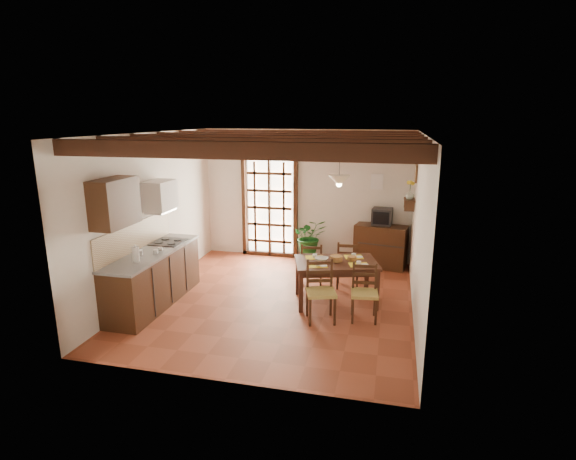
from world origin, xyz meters
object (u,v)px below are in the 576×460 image
(chair_near_left, at_px, (321,302))
(chair_far_left, at_px, (311,274))
(potted_plant, at_px, (310,236))
(dining_table, at_px, (336,267))
(chair_far_right, at_px, (348,272))
(crt_tv, at_px, (382,216))
(chair_near_right, at_px, (364,303))
(pendant_lamp, at_px, (339,179))
(kitchen_counter, at_px, (154,277))
(sideboard, at_px, (381,246))

(chair_near_left, height_order, chair_far_left, chair_near_left)
(potted_plant, bearing_deg, chair_near_left, -75.95)
(dining_table, height_order, chair_far_left, chair_far_left)
(chair_far_left, bearing_deg, chair_far_right, -172.49)
(crt_tv, bearing_deg, chair_near_left, -100.35)
(chair_near_right, height_order, pendant_lamp, pendant_lamp)
(kitchen_counter, xyz_separation_m, chair_near_right, (3.45, 0.19, -0.20))
(kitchen_counter, height_order, chair_far_right, kitchen_counter)
(chair_near_left, bearing_deg, chair_far_right, 62.52)
(crt_tv, xyz_separation_m, potted_plant, (-1.49, -0.02, -0.51))
(chair_far_right, bearing_deg, dining_table, 75.74)
(chair_near_left, bearing_deg, sideboard, 56.48)
(kitchen_counter, relative_size, chair_near_left, 2.40)
(chair_near_left, xyz_separation_m, crt_tv, (0.80, 2.82, 0.78))
(chair_near_left, xyz_separation_m, potted_plant, (-0.70, 2.79, 0.28))
(chair_far_left, height_order, sideboard, sideboard)
(chair_far_right, xyz_separation_m, pendant_lamp, (-0.13, -0.65, 1.80))
(chair_far_left, bearing_deg, pendant_lamp, 129.29)
(chair_near_left, relative_size, chair_near_right, 1.07)
(crt_tv, bearing_deg, pendant_lamp, -103.28)
(chair_near_right, relative_size, crt_tv, 2.04)
(chair_near_right, xyz_separation_m, crt_tv, (0.15, 2.63, 0.80))
(kitchen_counter, height_order, chair_near_left, kitchen_counter)
(potted_plant, height_order, pendant_lamp, pendant_lamp)
(potted_plant, bearing_deg, chair_far_left, -78.03)
(potted_plant, bearing_deg, dining_table, -67.91)
(chair_near_right, distance_m, sideboard, 2.64)
(dining_table, bearing_deg, chair_far_right, 64.13)
(dining_table, height_order, crt_tv, crt_tv)
(chair_near_left, relative_size, sideboard, 0.90)
(crt_tv, bearing_deg, dining_table, -102.43)
(dining_table, bearing_deg, kitchen_counter, 178.12)
(kitchen_counter, relative_size, chair_far_left, 2.61)
(chair_near_right, bearing_deg, sideboard, 80.46)
(chair_far_right, distance_m, crt_tv, 1.63)
(chair_far_left, xyz_separation_m, sideboard, (1.18, 1.51, 0.17))
(chair_near_left, distance_m, pendant_lamp, 1.98)
(chair_near_left, height_order, potted_plant, potted_plant)
(pendant_lamp, bearing_deg, crt_tv, 71.30)
(chair_near_left, bearing_deg, chair_near_right, -1.58)
(sideboard, xyz_separation_m, pendant_lamp, (-0.67, -1.97, 1.64))
(crt_tv, bearing_deg, chair_far_right, -106.85)
(chair_near_right, bearing_deg, dining_table, 126.21)
(kitchen_counter, xyz_separation_m, potted_plant, (2.11, 2.80, 0.10))
(sideboard, bearing_deg, chair_near_left, -94.28)
(chair_far_right, height_order, sideboard, chair_far_right)
(kitchen_counter, xyz_separation_m, pendant_lamp, (2.93, 0.85, 1.60))
(chair_near_right, xyz_separation_m, pendant_lamp, (-0.52, 0.66, 1.80))
(chair_far_left, height_order, crt_tv, crt_tv)
(potted_plant, bearing_deg, chair_far_right, -53.52)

